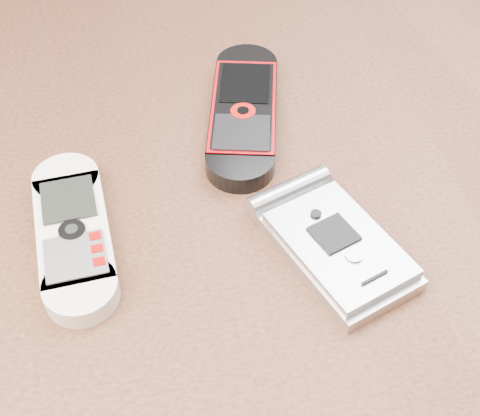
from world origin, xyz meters
name	(u,v)px	position (x,y,z in m)	size (l,w,h in m)	color
table	(234,307)	(0.00, 0.00, 0.64)	(1.20, 0.80, 0.75)	black
nokia_white	(73,232)	(-0.10, 0.01, 0.76)	(0.05, 0.14, 0.02)	white
nokia_black_red	(244,111)	(0.03, 0.10, 0.76)	(0.05, 0.16, 0.02)	black
motorola_razr	(336,245)	(0.06, -0.04, 0.76)	(0.06, 0.12, 0.02)	#B7B7BC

